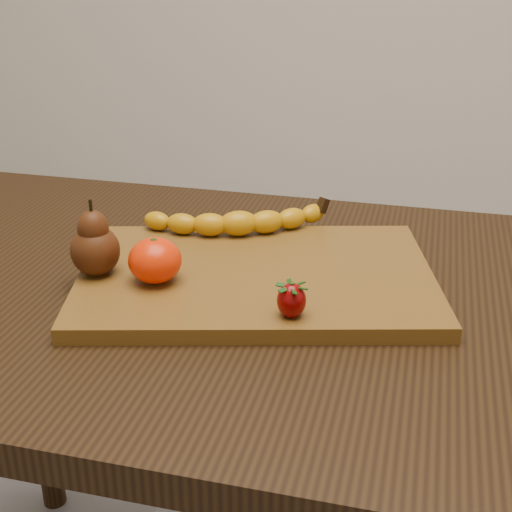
% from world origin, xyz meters
% --- Properties ---
extents(table, '(1.00, 0.70, 0.76)m').
position_xyz_m(table, '(0.00, 0.00, 0.66)').
color(table, black).
rests_on(table, ground).
extents(cutting_board, '(0.51, 0.40, 0.02)m').
position_xyz_m(cutting_board, '(0.09, 0.01, 0.77)').
color(cutting_board, brown).
rests_on(cutting_board, table).
extents(banana, '(0.24, 0.14, 0.04)m').
position_xyz_m(banana, '(0.04, 0.12, 0.80)').
color(banana, '#D19409').
rests_on(banana, cutting_board).
extents(pear, '(0.07, 0.07, 0.10)m').
position_xyz_m(pear, '(-0.10, -0.05, 0.83)').
color(pear, '#46200B').
rests_on(pear, cutting_board).
extents(mandarin, '(0.07, 0.07, 0.06)m').
position_xyz_m(mandarin, '(-0.02, -0.05, 0.81)').
color(mandarin, '#FE2C02').
rests_on(mandarin, cutting_board).
extents(strawberry, '(0.04, 0.04, 0.04)m').
position_xyz_m(strawberry, '(0.16, -0.09, 0.80)').
color(strawberry, '#7C0304').
rests_on(strawberry, cutting_board).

